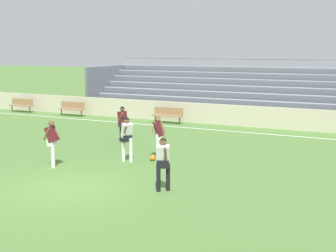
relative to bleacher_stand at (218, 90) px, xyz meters
The scene contains 13 objects.
ground_plane 17.04m from the bleacher_stand, 86.78° to the right, with size 160.00×160.00×0.00m, color #517A38.
field_line_sideline 5.79m from the bleacher_stand, 80.15° to the right, with size 44.00×0.12×0.01m, color white.
sideline_wall 3.99m from the bleacher_stand, 75.72° to the right, with size 48.00×0.16×1.16m, color beige.
bleacher_stand is the anchor object (origin of this frame).
bench_near_wall_gap 4.92m from the bleacher_stand, 107.74° to the right, with size 1.80×0.40×0.90m.
bench_far_right 9.49m from the bleacher_stand, 150.98° to the right, with size 1.80×0.40×0.90m.
bench_centre_sideline 13.31m from the bleacher_stand, 159.82° to the right, with size 1.80×0.40×0.90m.
player_white_dropping_back 13.40m from the bleacher_stand, 86.00° to the right, with size 0.52×0.71×1.72m.
player_dark_trailing_run 12.51m from the bleacher_stand, 81.88° to the right, with size 0.59×0.53×1.69m.
player_dark_wide_left 10.34m from the bleacher_stand, 96.08° to the right, with size 0.41×0.59×1.66m.
player_white_wide_right 16.40m from the bleacher_stand, 76.93° to the right, with size 0.47×0.61×1.65m.
player_dark_challenging 15.20m from the bleacher_stand, 94.29° to the right, with size 0.51×0.46×1.72m.
soccer_ball 12.99m from the bleacher_stand, 82.29° to the right, with size 0.22×0.22×0.22m, color orange.
Camera 1 is at (8.37, -10.71, 4.23)m, focal length 47.76 mm.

